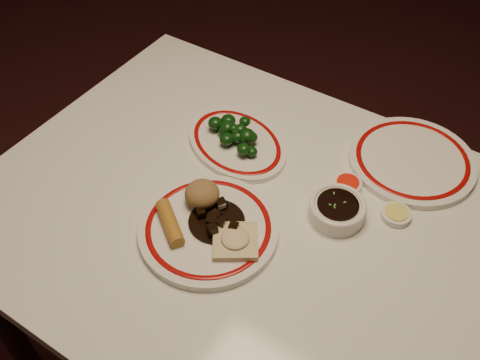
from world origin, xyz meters
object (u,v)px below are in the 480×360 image
object	(u,v)px
main_plate	(208,229)
soy_bowl	(337,210)
broccoli_pile	(235,133)
stirfry_heap	(215,218)
rice_mound	(202,194)
spring_roll	(170,223)
dining_table	(254,240)
fried_wonton	(235,240)
broccoli_plate	(237,143)

from	to	relation	value
main_plate	soy_bowl	size ratio (longest dim) A/B	3.07
broccoli_pile	soy_bowl	bearing A→B (deg)	-12.90
stirfry_heap	soy_bowl	xyz separation A→B (m)	(0.20, 0.16, -0.01)
rice_mound	spring_roll	bearing A→B (deg)	-99.86
broccoli_pile	soy_bowl	distance (m)	0.31
dining_table	soy_bowl	bearing A→B (deg)	30.95
fried_wonton	stirfry_heap	distance (m)	0.07
rice_mound	soy_bowl	size ratio (longest dim) A/B	0.63
broccoli_plate	broccoli_pile	bearing A→B (deg)	172.72
broccoli_plate	soy_bowl	size ratio (longest dim) A/B	2.80
rice_mound	soy_bowl	distance (m)	0.29
main_plate	spring_roll	size ratio (longest dim) A/B	3.25
rice_mound	spring_roll	size ratio (longest dim) A/B	0.67
dining_table	fried_wonton	xyz separation A→B (m)	(0.01, -0.10, 0.12)
stirfry_heap	broccoli_plate	size ratio (longest dim) A/B	0.38
main_plate	fried_wonton	world-z (taller)	fried_wonton
rice_mound	broccoli_pile	bearing A→B (deg)	103.86
main_plate	rice_mound	size ratio (longest dim) A/B	4.88
dining_table	broccoli_plate	world-z (taller)	broccoli_plate
main_plate	stirfry_heap	size ratio (longest dim) A/B	2.91
broccoli_plate	broccoli_pile	world-z (taller)	broccoli_pile
broccoli_pile	dining_table	bearing A→B (deg)	-45.68
broccoli_pile	rice_mound	bearing A→B (deg)	-76.14
spring_roll	soy_bowl	xyz separation A→B (m)	(0.27, 0.22, -0.01)
stirfry_heap	soy_bowl	bearing A→B (deg)	38.85
dining_table	soy_bowl	distance (m)	0.21
soy_bowl	broccoli_pile	bearing A→B (deg)	167.10
fried_wonton	spring_roll	bearing A→B (deg)	-163.90
broccoli_pile	soy_bowl	size ratio (longest dim) A/B	1.29
spring_roll	broccoli_plate	xyz separation A→B (m)	(-0.03, 0.29, -0.02)
main_plate	spring_roll	distance (m)	0.08
main_plate	fried_wonton	size ratio (longest dim) A/B	2.93
dining_table	broccoli_plate	distance (m)	0.24
rice_mound	spring_roll	distance (m)	0.09
dining_table	stirfry_heap	bearing A→B (deg)	-125.79
soy_bowl	spring_roll	bearing A→B (deg)	-139.96
broccoli_plate	soy_bowl	xyz separation A→B (m)	(0.30, -0.07, 0.01)
rice_mound	fried_wonton	world-z (taller)	rice_mound
main_plate	broccoli_pile	distance (m)	0.27
dining_table	fried_wonton	world-z (taller)	fried_wonton
rice_mound	broccoli_pile	xyz separation A→B (m)	(-0.05, 0.20, -0.01)
fried_wonton	broccoli_plate	bearing A→B (deg)	122.65
rice_mound	stirfry_heap	bearing A→B (deg)	-27.85
fried_wonton	rice_mound	bearing A→B (deg)	155.95
stirfry_heap	broccoli_pile	distance (m)	0.25
main_plate	stirfry_heap	xyz separation A→B (m)	(0.00, 0.02, 0.02)
main_plate	fried_wonton	distance (m)	0.07
rice_mound	fried_wonton	distance (m)	0.13
main_plate	rice_mound	bearing A→B (deg)	135.35
rice_mound	broccoli_plate	size ratio (longest dim) A/B	0.22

